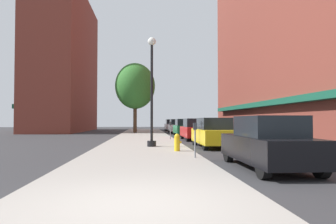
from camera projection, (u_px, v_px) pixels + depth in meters
The scene contains 14 objects.
ground_plane at pixel (194, 140), 23.19m from camera, with size 90.00×90.00×0.00m, color #2D2D30.
sidewalk_slab at pixel (143, 138), 23.88m from camera, with size 4.80×50.00×0.12m, color gray.
building_far_background at pixel (65, 64), 41.22m from camera, with size 6.80×18.00×18.74m.
lamppost at pixel (152, 89), 15.87m from camera, with size 0.48×0.48×5.90m.
fire_hydrant at pixel (177, 142), 13.46m from camera, with size 0.33×0.26×0.79m.
parking_meter_near at pixel (195, 136), 11.08m from camera, with size 0.14×0.09×1.31m.
parking_meter_far at pixel (170, 128), 21.84m from camera, with size 0.14×0.09×1.31m.
tree_near at pixel (135, 86), 33.20m from camera, with size 4.48×4.48×7.85m.
car_black at pixel (267, 143), 9.23m from camera, with size 1.80×4.30×1.66m.
car_yellow at pixel (213, 133), 16.53m from camera, with size 1.80×4.30×1.66m.
car_red at pixel (195, 130), 22.63m from camera, with size 1.80×4.30×1.66m.
car_green at pixel (184, 128), 28.92m from camera, with size 1.80×4.30×1.66m.
car_white at pixel (177, 126), 35.48m from camera, with size 1.80×4.30×1.66m.
car_silver at pixel (172, 125), 42.58m from camera, with size 1.80×4.30×1.66m.
Camera 1 is at (0.17, -5.02, 1.53)m, focal length 31.50 mm.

